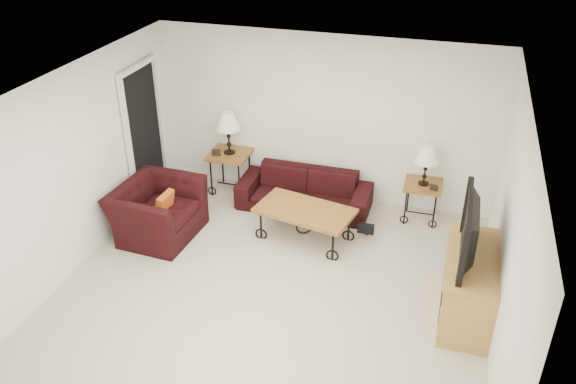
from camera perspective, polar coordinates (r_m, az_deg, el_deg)
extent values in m
plane|color=beige|center=(7.16, -1.64, -9.65)|extent=(5.00, 5.00, 0.00)
cube|color=white|center=(8.61, 3.49, 7.08)|extent=(5.00, 0.02, 2.50)
cube|color=white|center=(4.63, -11.99, -16.06)|extent=(5.00, 0.02, 2.50)
cube|color=white|center=(7.54, -20.15, 1.85)|extent=(0.02, 5.00, 2.50)
cube|color=white|center=(6.23, 20.66, -4.27)|extent=(0.02, 5.00, 2.50)
plane|color=white|center=(5.92, -1.99, 9.54)|extent=(5.00, 5.00, 0.00)
cube|color=black|center=(8.84, -13.73, 5.27)|extent=(0.08, 0.94, 2.04)
imported|color=black|center=(8.64, 1.59, 0.10)|extent=(1.94, 0.76, 0.57)
cube|color=brown|center=(9.13, -5.60, 1.95)|extent=(0.62, 0.62, 0.65)
cube|color=brown|center=(8.58, 12.80, -0.91)|extent=(0.54, 0.54, 0.57)
cube|color=black|center=(8.89, -6.98, 3.83)|extent=(0.13, 0.04, 0.11)
cube|color=black|center=(8.28, 13.98, 0.43)|extent=(0.12, 0.04, 0.10)
cube|color=brown|center=(7.94, 1.64, -3.14)|extent=(1.38, 0.93, 0.48)
imported|color=black|center=(8.18, -12.56, -1.79)|extent=(1.06, 1.20, 0.74)
cube|color=#BF6018|center=(8.00, -11.90, -1.22)|extent=(0.11, 0.34, 0.34)
cube|color=#B78A44|center=(6.91, 17.12, -8.70)|extent=(0.54, 1.30, 0.78)
imported|color=black|center=(6.51, 17.87, -3.61)|extent=(0.15, 1.17, 0.67)
ellipsoid|color=black|center=(8.10, 7.73, -2.86)|extent=(0.35, 0.27, 0.45)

